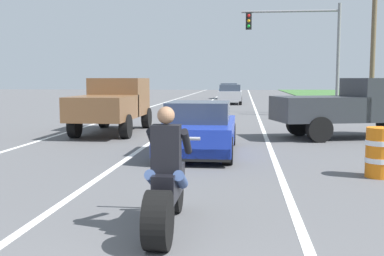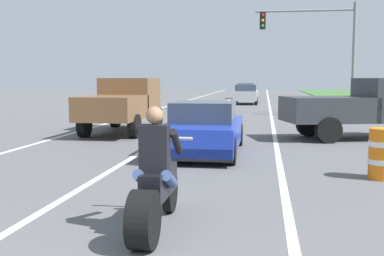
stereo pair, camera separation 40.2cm
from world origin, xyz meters
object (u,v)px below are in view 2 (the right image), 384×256
construction_barrel_nearest (384,154)px  distant_car_further_ahead (246,91)px  pickup_truck_left_lane_brown (123,102)px  pickup_truck_right_shoulder_dark_grey (366,105)px  motorcycle_with_rider (155,187)px  sports_car_blue (204,130)px  distant_car_far_ahead (246,94)px  traffic_light_mast_near (322,40)px

construction_barrel_nearest → distant_car_further_ahead: distant_car_further_ahead is taller
pickup_truck_left_lane_brown → pickup_truck_right_shoulder_dark_grey: 8.41m
motorcycle_with_rider → distant_car_further_ahead: motorcycle_with_rider is taller
sports_car_blue → pickup_truck_left_lane_brown: bearing=128.5°
distant_car_far_ahead → motorcycle_with_rider: bearing=-89.9°
motorcycle_with_rider → construction_barrel_nearest: bearing=46.3°
motorcycle_with_rider → pickup_truck_left_lane_brown: 11.55m
traffic_light_mast_near → construction_barrel_nearest: traffic_light_mast_near is taller
distant_car_further_ahead → motorcycle_with_rider: bearing=-89.4°
sports_car_blue → pickup_truck_right_shoulder_dark_grey: 6.19m
sports_car_blue → traffic_light_mast_near: 15.42m
motorcycle_with_rider → distant_car_far_ahead: 30.90m
pickup_truck_left_lane_brown → traffic_light_mast_near: size_ratio=0.80×
motorcycle_with_rider → pickup_truck_right_shoulder_dark_grey: bearing=65.7°
sports_car_blue → distant_car_far_ahead: bearing=89.7°
traffic_light_mast_near → distant_car_far_ahead: bearing=113.6°
pickup_truck_right_shoulder_dark_grey → distant_car_further_ahead: size_ratio=1.29×
traffic_light_mast_near → distant_car_further_ahead: size_ratio=1.50×
motorcycle_with_rider → traffic_light_mast_near: 21.51m
sports_car_blue → traffic_light_mast_near: bearing=72.4°
distant_car_far_ahead → pickup_truck_right_shoulder_dark_grey: bearing=-77.1°
traffic_light_mast_near → construction_barrel_nearest: bearing=-92.3°
pickup_truck_left_lane_brown → distant_car_further_ahead: pickup_truck_left_lane_brown is taller
sports_car_blue → distant_car_further_ahead: size_ratio=1.08×
distant_car_far_ahead → distant_car_further_ahead: same height
motorcycle_with_rider → distant_car_further_ahead: bearing=90.6°
pickup_truck_right_shoulder_dark_grey → distant_car_further_ahead: pickup_truck_right_shoulder_dark_grey is taller
motorcycle_with_rider → pickup_truck_right_shoulder_dark_grey: 11.30m
pickup_truck_left_lane_brown → sports_car_blue: bearing=-51.5°
motorcycle_with_rider → traffic_light_mast_near: traffic_light_mast_near is taller
traffic_light_mast_near → distant_car_further_ahead: bearing=103.5°
motorcycle_with_rider → distant_car_far_ahead: motorcycle_with_rider is taller
traffic_light_mast_near → distant_car_further_ahead: traffic_light_mast_near is taller
sports_car_blue → construction_barrel_nearest: (3.87, -2.60, -0.13)m
sports_car_blue → traffic_light_mast_near: traffic_light_mast_near is taller
motorcycle_with_rider → construction_barrel_nearest: motorcycle_with_rider is taller
pickup_truck_left_lane_brown → pickup_truck_right_shoulder_dark_grey: same height
distant_car_further_ahead → construction_barrel_nearest: bearing=-83.6°
construction_barrel_nearest → distant_car_further_ahead: size_ratio=0.25×
pickup_truck_right_shoulder_dark_grey → construction_barrel_nearest: bearing=-98.5°
traffic_light_mast_near → construction_barrel_nearest: size_ratio=6.00×
pickup_truck_left_lane_brown → distant_car_far_ahead: size_ratio=1.20×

